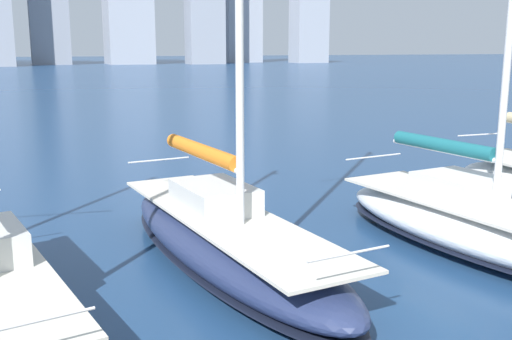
% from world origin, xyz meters
% --- Properties ---
extents(sailboat_teal, '(3.46, 8.15, 11.09)m').
position_xyz_m(sailboat_teal, '(-5.14, -6.45, 0.65)').
color(sailboat_teal, silver).
rests_on(sailboat_teal, ground).
extents(sailboat_orange, '(3.21, 9.38, 12.62)m').
position_xyz_m(sailboat_orange, '(0.53, -7.40, 0.69)').
color(sailboat_orange, navy).
rests_on(sailboat_orange, ground).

